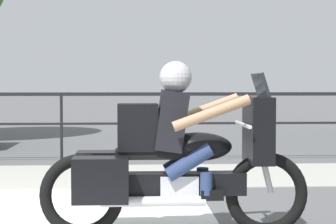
% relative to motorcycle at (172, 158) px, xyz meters
% --- Properties ---
extents(sidewalk_band, '(44.00, 2.40, 0.01)m').
position_rel_motorcycle_xyz_m(sidewalk_band, '(-1.56, 3.85, -0.71)').
color(sidewalk_band, '#A8A59E').
rests_on(sidewalk_band, ground).
extents(fence_railing, '(36.00, 0.05, 1.21)m').
position_rel_motorcycle_xyz_m(fence_railing, '(-1.56, 5.58, 0.24)').
color(fence_railing, black).
rests_on(fence_railing, ground).
extents(motorcycle, '(2.43, 0.76, 1.58)m').
position_rel_motorcycle_xyz_m(motorcycle, '(0.00, 0.00, 0.00)').
color(motorcycle, black).
rests_on(motorcycle, ground).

